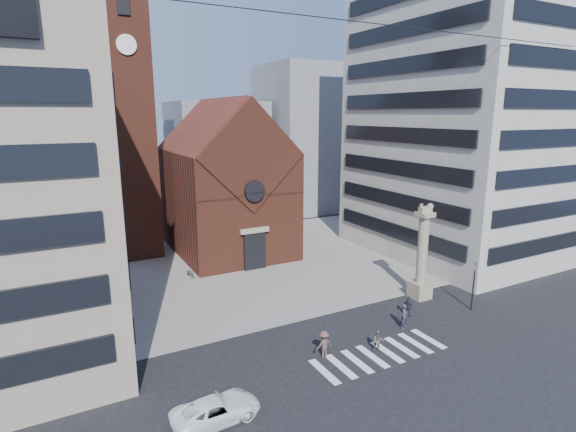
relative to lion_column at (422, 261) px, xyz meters
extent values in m
plane|color=black|center=(-10.01, -3.00, -3.46)|extent=(120.00, 120.00, 0.00)
cube|color=gray|center=(-10.01, 16.00, -3.43)|extent=(46.00, 30.00, 0.05)
cube|color=#5F2B1D|center=(-10.01, 22.00, 2.54)|extent=(12.00, 16.00, 12.00)
cube|color=brown|center=(-10.01, 22.40, 8.54)|extent=(12.00, 15.40, 12.00)
cube|color=#5F2B1D|center=(-10.01, 14.05, 8.54)|extent=(11.76, 0.50, 11.76)
cylinder|color=black|center=(-10.01, 13.60, 5.04)|extent=(2.20, 0.30, 2.20)
cube|color=black|center=(-10.01, 13.85, -1.46)|extent=(2.40, 0.30, 4.00)
cube|color=gray|center=(-10.01, 13.80, 0.84)|extent=(3.20, 0.40, 0.50)
cube|color=#5F2B1D|center=(-20.01, 25.00, 11.54)|extent=(5.00, 5.00, 30.00)
cylinder|color=white|center=(-20.01, 22.40, 19.54)|extent=(2.00, 0.20, 2.00)
cube|color=black|center=(-20.01, 22.40, 23.54)|extent=(1.20, 0.20, 2.40)
cube|color=#B8B4A7|center=(13.99, 9.00, 12.54)|extent=(18.00, 22.00, 32.00)
cube|color=gray|center=(-30.01, 37.00, 7.54)|extent=(16.00, 14.00, 22.00)
cube|color=gray|center=(-4.01, 42.00, 5.54)|extent=(14.00, 12.00, 18.00)
cube|color=gray|center=(11.99, 39.00, 8.54)|extent=(16.00, 14.00, 24.00)
cube|color=gray|center=(-0.01, 0.00, -2.71)|extent=(1.60, 1.60, 1.50)
cylinder|color=gray|center=(-0.01, 0.00, 1.04)|extent=(0.90, 0.90, 6.00)
cube|color=gray|center=(-0.01, 0.00, 4.24)|extent=(1.30, 1.30, 0.40)
cube|color=gray|center=(-0.01, 0.00, 4.64)|extent=(1.20, 0.50, 0.55)
sphere|color=gray|center=(0.54, 0.00, 4.89)|extent=(0.56, 0.56, 0.56)
cube|color=gray|center=(-0.51, 0.00, 5.04)|extent=(0.25, 0.15, 0.35)
cylinder|color=black|center=(1.99, -4.00, -1.71)|extent=(0.12, 0.12, 3.50)
imported|color=black|center=(1.99, -4.00, 0.44)|extent=(0.13, 0.16, 0.80)
imported|color=white|center=(-21.70, -7.24, -2.78)|extent=(4.97, 2.53, 1.34)
imported|color=#2F2B3B|center=(-5.33, -3.83, -2.47)|extent=(0.85, 0.74, 1.97)
imported|color=#5B4D49|center=(-9.35, -5.63, -2.68)|extent=(0.94, 0.87, 1.56)
imported|color=#292830|center=(-3.60, -2.43, -2.60)|extent=(0.68, 1.08, 1.72)
imported|color=brown|center=(-13.10, -4.49, -2.50)|extent=(1.27, 0.77, 1.92)
imported|color=black|center=(-16.76, 14.77, -3.00)|extent=(0.81, 1.63, 0.82)
imported|color=black|center=(-14.93, 14.77, -2.95)|extent=(0.69, 1.57, 0.91)
imported|color=black|center=(-13.10, 14.77, -3.00)|extent=(0.81, 1.63, 0.82)
imported|color=black|center=(-11.28, 14.77, -2.95)|extent=(0.69, 1.57, 0.91)
imported|color=black|center=(-9.45, 14.77, -3.00)|extent=(0.81, 1.63, 0.82)
imported|color=black|center=(-7.63, 14.77, -2.95)|extent=(0.69, 1.57, 0.91)
imported|color=black|center=(-5.80, 14.77, -3.00)|extent=(0.81, 1.63, 0.82)
camera|label=1|loc=(-28.29, -27.72, 12.76)|focal=28.00mm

